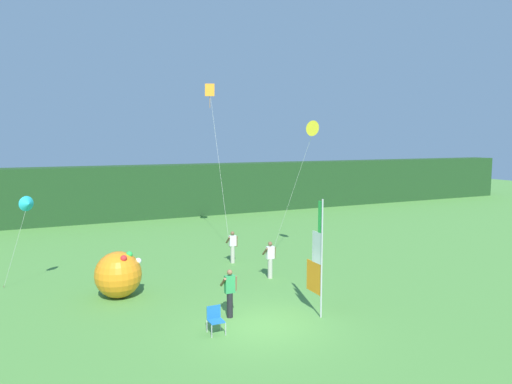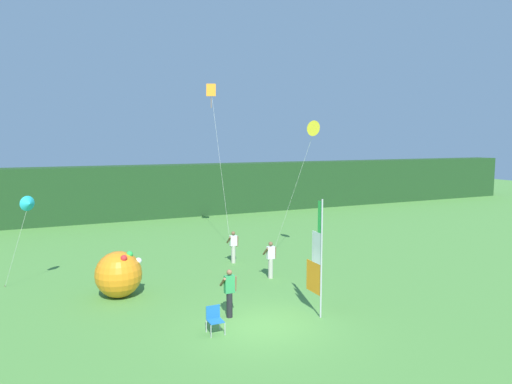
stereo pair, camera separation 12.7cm
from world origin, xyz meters
name	(u,v)px [view 2 (the right image)]	position (x,y,z in m)	size (l,w,h in m)	color
ground_plane	(262,326)	(0.00, 0.00, 0.00)	(120.00, 120.00, 0.00)	#518E3D
distant_treeline	(135,192)	(0.00, 24.14, 2.15)	(80.00, 2.40, 4.29)	#1E421E
banner_flag	(317,260)	(2.23, 0.13, 2.06)	(0.06, 1.03, 4.30)	#B7B7BC
person_near_banner	(229,292)	(-0.74, 1.22, 0.94)	(0.55, 0.48, 1.76)	black
person_mid_field	(233,246)	(2.15, 8.10, 0.89)	(0.55, 0.48, 1.66)	#B7B2A3
person_far_left	(271,259)	(2.72, 4.90, 0.92)	(0.55, 0.48, 1.71)	#B7B2A3
inflatable_balloon	(119,274)	(-4.03, 5.12, 0.95)	(1.88, 1.88, 1.89)	orange
folding_chair	(214,318)	(-1.69, 0.16, 0.51)	(0.51, 0.51, 0.89)	#BCBCC1
kite_orange_diamond_0	(212,101)	(3.09, 13.84, 8.76)	(0.63, 2.70, 9.82)	brown
kite_cyan_delta_1	(28,204)	(-7.24, 7.47, 3.71)	(1.48, 1.33, 4.04)	brown
kite_yellow_delta_2	(315,129)	(6.28, 6.97, 6.91)	(1.47, 2.93, 7.35)	brown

